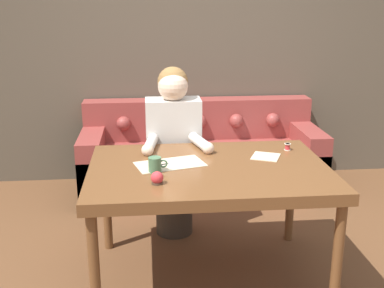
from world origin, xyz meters
TOP-DOWN VIEW (x-y plane):
  - ground_plane at (0.00, 0.00)m, footprint 16.00×16.00m
  - wall_back at (0.00, 1.91)m, footprint 8.00×0.06m
  - dining_table at (-0.04, -0.01)m, footprint 1.45×1.01m
  - couch at (0.08, 1.49)m, footprint 2.16×0.82m
  - person at (-0.22, 0.64)m, footprint 0.48×0.58m
  - pattern_paper_main at (-0.28, 0.06)m, footprint 0.46×0.33m
  - pattern_paper_offcut at (0.34, 0.15)m, footprint 0.22×0.23m
  - scissors at (-0.33, 0.05)m, footprint 0.24×0.15m
  - mug at (-0.37, -0.07)m, footprint 0.11×0.08m
  - thread_spool at (0.52, 0.27)m, footprint 0.04×0.04m
  - pin_cushion at (-0.37, -0.26)m, footprint 0.07×0.07m

SIDE VIEW (x-z plane):
  - ground_plane at x=0.00m, z-range 0.00..0.00m
  - couch at x=0.08m, z-range -0.11..0.71m
  - person at x=-0.22m, z-range 0.02..1.30m
  - dining_table at x=-0.04m, z-range 0.31..1.07m
  - pattern_paper_main at x=-0.28m, z-range 0.76..0.76m
  - pattern_paper_offcut at x=0.34m, z-range 0.76..0.76m
  - scissors at x=-0.33m, z-range 0.76..0.76m
  - thread_spool at x=0.52m, z-range 0.76..0.80m
  - pin_cushion at x=-0.37m, z-range 0.76..0.83m
  - mug at x=-0.37m, z-range 0.76..0.85m
  - wall_back at x=0.00m, z-range 0.00..2.60m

